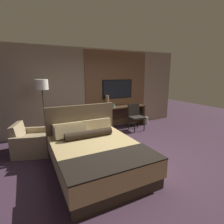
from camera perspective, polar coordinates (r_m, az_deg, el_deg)
ground_plane at (r=4.29m, az=6.23°, el=-15.00°), size 16.00×16.00×0.00m
wall_back_tv_panel at (r=6.21m, az=-5.57°, el=7.17°), size 7.20×0.09×2.80m
bed at (r=3.74m, az=-5.30°, el=-13.53°), size 1.70×2.17×1.22m
desk at (r=6.48m, az=2.51°, el=-0.31°), size 1.96×0.46×0.78m
tv at (r=6.50m, az=1.79°, el=7.51°), size 1.20×0.04×0.68m
desk_chair at (r=6.24m, az=7.60°, el=-0.77°), size 0.50×0.50×0.91m
armchair_by_window at (r=4.92m, az=-24.64°, el=-9.08°), size 1.04×1.07×0.78m
floor_lamp at (r=5.21m, az=-21.83°, el=6.72°), size 0.34×0.34×1.81m
vase_tall at (r=6.21m, az=-1.59°, el=3.51°), size 0.12×0.12×0.43m
vase_short at (r=6.28m, az=0.54°, el=2.31°), size 0.14×0.14×0.15m
waste_bin at (r=7.07m, az=10.83°, el=-2.73°), size 0.22×0.22×0.28m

